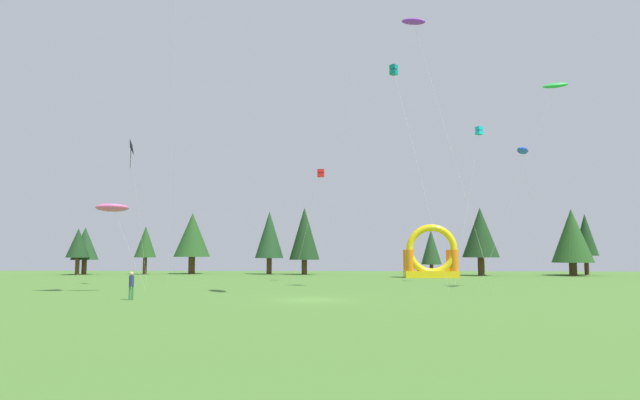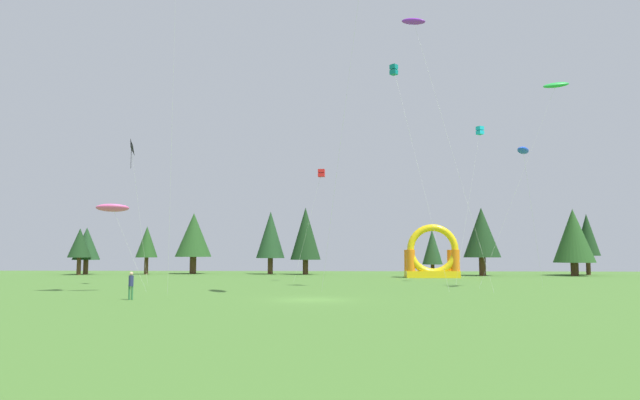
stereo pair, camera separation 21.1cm
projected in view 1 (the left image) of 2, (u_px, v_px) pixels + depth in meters
ground_plane at (313, 300)px, 35.67m from camera, size 120.00×120.00×0.00m
kite_blue_parafoil at (523, 151)px, 47.58m from camera, size 3.57×5.41×11.89m
kite_green_parafoil at (555, 86)px, 47.97m from camera, size 7.93×0.97×17.54m
kite_pink_parafoil at (112, 208)px, 43.34m from camera, size 3.73×2.12×6.83m
kite_purple_parafoil at (414, 22)px, 46.77m from camera, size 6.49×2.95×22.48m
kite_black_diamond at (130, 149)px, 51.88m from camera, size 1.52×3.23×13.12m
kite_teal_box at (394, 71)px, 48.20m from camera, size 4.07×3.86×18.93m
kite_cyan_box at (479, 131)px, 57.12m from camera, size 3.53×2.41×15.67m
kite_red_box at (321, 173)px, 59.54m from camera, size 3.25×0.72×11.74m
person_near_camera at (131, 283)px, 35.71m from camera, size 0.40×0.40×1.76m
inflatable_yellow_castle at (431, 259)px, 69.19m from camera, size 6.40×3.72×6.49m
tree_row_0 at (78, 243)px, 78.35m from camera, size 3.14×3.14×6.43m
tree_row_1 at (85, 244)px, 80.11m from camera, size 3.76×3.76×6.63m
tree_row_2 at (146, 242)px, 80.70m from camera, size 3.05×3.05×6.83m
tree_row_3 at (192, 235)px, 82.87m from camera, size 5.26×5.26×8.87m
tree_row_4 at (269, 235)px, 81.34m from camera, size 4.07×4.07×9.00m
tree_row_5 at (304, 234)px, 80.33m from camera, size 4.29×4.29×9.47m
tree_row_6 at (431, 247)px, 75.24m from camera, size 2.70×2.70×6.10m
tree_row_7 at (480, 233)px, 76.07m from camera, size 4.89×4.89×9.11m
tree_row_8 at (572, 236)px, 75.38m from camera, size 5.33×5.33×8.89m
tree_row_9 at (570, 240)px, 77.98m from camera, size 3.51×3.51×7.41m
tree_row_10 at (585, 235)px, 78.83m from camera, size 3.30×3.30×8.48m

